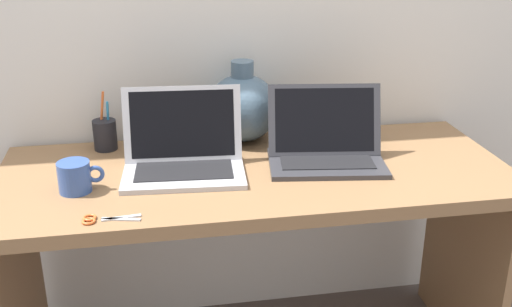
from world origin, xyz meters
name	(u,v)px	position (x,y,z in m)	size (l,w,h in m)	color
desk	(256,213)	(0.00, 0.00, 0.57)	(1.53, 0.64, 0.72)	olive
laptop_left	(183,150)	(-0.21, 0.03, 0.78)	(0.37, 0.27, 0.24)	#B2B2B7
laptop_right	(326,143)	(0.22, 0.03, 0.78)	(0.38, 0.28, 0.23)	#333338
green_vase	(243,107)	(0.00, 0.26, 0.83)	(0.24, 0.24, 0.27)	slate
coffee_mug	(75,177)	(-0.52, -0.07, 0.76)	(0.13, 0.09, 0.09)	#335199
pen_cup	(105,134)	(-0.45, 0.25, 0.77)	(0.08, 0.08, 0.19)	black
scissors	(101,219)	(-0.44, -0.26, 0.72)	(0.15, 0.05, 0.01)	#B7B7BC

